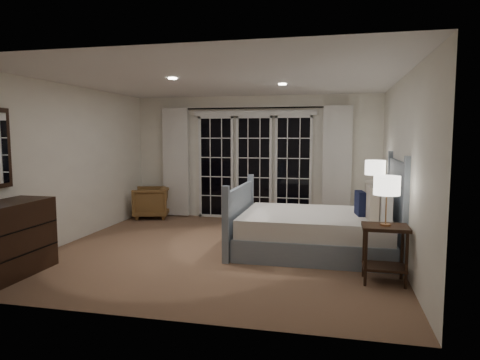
% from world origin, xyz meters
% --- Properties ---
extents(floor, '(5.00, 5.00, 0.00)m').
position_xyz_m(floor, '(0.00, 0.00, 0.00)').
color(floor, brown).
rests_on(floor, ground).
extents(ceiling, '(5.00, 5.00, 0.00)m').
position_xyz_m(ceiling, '(0.00, 0.00, 2.50)').
color(ceiling, silver).
rests_on(ceiling, wall_back).
extents(wall_left, '(0.02, 5.00, 2.50)m').
position_xyz_m(wall_left, '(-2.50, 0.00, 1.25)').
color(wall_left, white).
rests_on(wall_left, floor).
extents(wall_right, '(0.02, 5.00, 2.50)m').
position_xyz_m(wall_right, '(2.50, 0.00, 1.25)').
color(wall_right, white).
rests_on(wall_right, floor).
extents(wall_back, '(5.00, 0.02, 2.50)m').
position_xyz_m(wall_back, '(0.00, 2.50, 1.25)').
color(wall_back, white).
rests_on(wall_back, floor).
extents(wall_front, '(5.00, 0.02, 2.50)m').
position_xyz_m(wall_front, '(0.00, -2.50, 1.25)').
color(wall_front, white).
rests_on(wall_front, floor).
extents(french_doors, '(2.50, 0.04, 2.20)m').
position_xyz_m(french_doors, '(0.00, 2.46, 1.09)').
color(french_doors, black).
rests_on(french_doors, wall_back).
extents(curtain_rod, '(3.50, 0.03, 0.03)m').
position_xyz_m(curtain_rod, '(0.00, 2.40, 2.25)').
color(curtain_rod, black).
rests_on(curtain_rod, wall_back).
extents(curtain_left, '(0.55, 0.10, 2.25)m').
position_xyz_m(curtain_left, '(-1.65, 2.38, 1.15)').
color(curtain_left, silver).
rests_on(curtain_left, curtain_rod).
extents(curtain_right, '(0.55, 0.10, 2.25)m').
position_xyz_m(curtain_right, '(1.65, 2.38, 1.15)').
color(curtain_right, silver).
rests_on(curtain_right, curtain_rod).
extents(downlight_a, '(0.12, 0.12, 0.01)m').
position_xyz_m(downlight_a, '(0.80, 0.60, 2.49)').
color(downlight_a, white).
rests_on(downlight_a, ceiling).
extents(downlight_b, '(0.12, 0.12, 0.01)m').
position_xyz_m(downlight_b, '(-0.60, -0.40, 2.49)').
color(downlight_b, white).
rests_on(downlight_b, ceiling).
extents(bed, '(2.32, 1.67, 1.36)m').
position_xyz_m(bed, '(1.41, 0.19, 0.34)').
color(bed, gray).
rests_on(bed, floor).
extents(nightstand_left, '(0.52, 0.42, 0.67)m').
position_xyz_m(nightstand_left, '(2.21, -0.97, 0.45)').
color(nightstand_left, black).
rests_on(nightstand_left, floor).
extents(nightstand_right, '(0.50, 0.40, 0.65)m').
position_xyz_m(nightstand_right, '(2.28, 1.42, 0.43)').
color(nightstand_right, black).
rests_on(nightstand_right, floor).
extents(lamp_left, '(0.30, 0.30, 0.57)m').
position_xyz_m(lamp_left, '(2.21, -0.97, 1.13)').
color(lamp_left, '#A97243').
rests_on(lamp_left, nightstand_left).
extents(lamp_right, '(0.34, 0.34, 0.65)m').
position_xyz_m(lamp_right, '(2.28, 1.42, 1.16)').
color(lamp_right, '#A97243').
rests_on(lamp_right, nightstand_right).
extents(armchair, '(0.87, 0.86, 0.64)m').
position_xyz_m(armchair, '(-2.10, 2.09, 0.32)').
color(armchair, brown).
rests_on(armchair, floor).
extents(dresser, '(0.54, 1.28, 0.91)m').
position_xyz_m(dresser, '(-2.23, -1.80, 0.45)').
color(dresser, black).
rests_on(dresser, floor).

